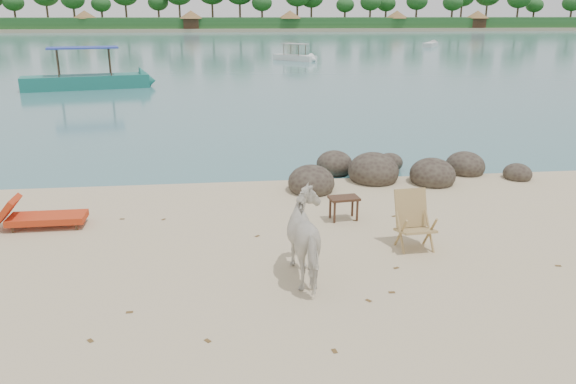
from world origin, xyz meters
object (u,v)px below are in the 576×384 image
side_table (344,210)px  lounge_chair (47,215)px  boulders (389,173)px  cow (311,239)px  deck_chair (416,224)px  boat_near (83,54)px

side_table → lounge_chair: size_ratio=0.33×
boulders → cow: (-2.84, -5.27, 0.49)m
lounge_chair → deck_chair: 7.10m
cow → deck_chair: cow is taller
boulders → boat_near: bearing=120.4°
cow → boat_near: boat_near is taller
boulders → boat_near: (-11.82, 20.14, 1.68)m
cow → side_table: bearing=-119.7°
boat_near → boulders: bearing=-72.4°
boulders → lounge_chair: (-7.66, -2.48, 0.08)m
deck_chair → boat_near: bearing=109.4°
deck_chair → boulders: bearing=74.6°
cow → side_table: 2.76m
boulders → boat_near: boat_near is taller
deck_chair → cow: bearing=-160.6°
lounge_chair → boat_near: bearing=99.8°
cow → side_table: cow is taller
boat_near → cow: bearing=-83.3°
cow → lounge_chair: 5.58m
boulders → deck_chair: (-0.82, -4.36, 0.32)m
side_table → boulders: bearing=50.5°
lounge_chair → deck_chair: bearing=-16.0°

